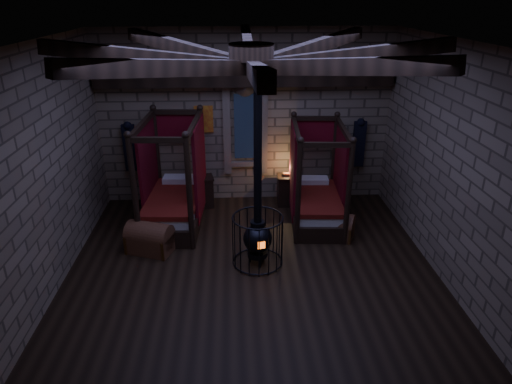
{
  "coord_description": "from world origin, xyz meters",
  "views": [
    {
      "loc": [
        -0.32,
        -7.31,
        4.89
      ],
      "look_at": [
        0.1,
        0.6,
        1.41
      ],
      "focal_mm": 32.0,
      "sensor_mm": 36.0,
      "label": 1
    }
  ],
  "objects_px": {
    "bed_left": "(175,199)",
    "bed_right": "(316,198)",
    "trunk_right": "(335,226)",
    "trunk_left": "(150,239)",
    "stove": "(258,235)"
  },
  "relations": [
    {
      "from": "trunk_right",
      "to": "trunk_left",
      "type": "bearing_deg",
      "value": -150.1
    },
    {
      "from": "stove",
      "to": "trunk_right",
      "type": "bearing_deg",
      "value": 16.92
    },
    {
      "from": "bed_left",
      "to": "trunk_right",
      "type": "distance_m",
      "value": 3.64
    },
    {
      "from": "stove",
      "to": "bed_left",
      "type": "bearing_deg",
      "value": 121.58
    },
    {
      "from": "bed_left",
      "to": "stove",
      "type": "bearing_deg",
      "value": -42.36
    },
    {
      "from": "bed_left",
      "to": "stove",
      "type": "xyz_separation_m",
      "value": [
        1.79,
        -1.85,
        0.02
      ]
    },
    {
      "from": "trunk_left",
      "to": "trunk_right",
      "type": "distance_m",
      "value": 3.92
    },
    {
      "from": "trunk_left",
      "to": "trunk_right",
      "type": "bearing_deg",
      "value": 25.49
    },
    {
      "from": "bed_left",
      "to": "trunk_right",
      "type": "xyz_separation_m",
      "value": [
        3.52,
        -0.88,
        -0.34
      ]
    },
    {
      "from": "bed_left",
      "to": "stove",
      "type": "height_order",
      "value": "stove"
    },
    {
      "from": "trunk_left",
      "to": "stove",
      "type": "relative_size",
      "value": 0.25
    },
    {
      "from": "bed_left",
      "to": "bed_right",
      "type": "bearing_deg",
      "value": 2.64
    },
    {
      "from": "bed_right",
      "to": "trunk_left",
      "type": "relative_size",
      "value": 2.18
    },
    {
      "from": "bed_left",
      "to": "trunk_left",
      "type": "bearing_deg",
      "value": -103.01
    },
    {
      "from": "bed_right",
      "to": "stove",
      "type": "bearing_deg",
      "value": -125.13
    }
  ]
}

